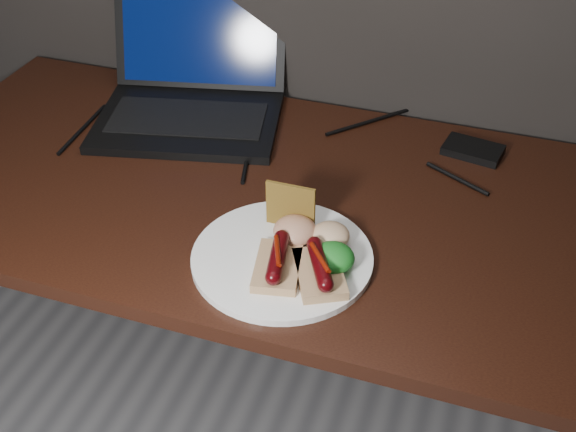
% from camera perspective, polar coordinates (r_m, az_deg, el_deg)
% --- Properties ---
extents(desk, '(1.40, 0.70, 0.75)m').
position_cam_1_polar(desk, '(1.40, -2.86, -0.69)').
color(desk, black).
rests_on(desk, ground).
extents(laptop, '(0.45, 0.43, 0.25)m').
position_cam_1_polar(laptop, '(1.57, -7.57, 9.86)').
color(laptop, black).
rests_on(laptop, desk).
extents(hard_drive, '(0.12, 0.09, 0.02)m').
position_cam_1_polar(hard_drive, '(1.48, 14.40, 5.09)').
color(hard_drive, black).
rests_on(hard_drive, desk).
extents(desk_cables, '(0.84, 0.41, 0.01)m').
position_cam_1_polar(desk_cables, '(1.47, -0.90, 5.88)').
color(desk_cables, black).
rests_on(desk_cables, desk).
extents(plate, '(0.35, 0.35, 0.01)m').
position_cam_1_polar(plate, '(1.18, -0.47, -3.32)').
color(plate, white).
rests_on(plate, desk).
extents(bread_sausage_center, '(0.09, 0.13, 0.04)m').
position_cam_1_polar(bread_sausage_center, '(1.13, -0.83, -3.69)').
color(bread_sausage_center, tan).
rests_on(bread_sausage_center, plate).
extents(bread_sausage_right, '(0.11, 0.13, 0.04)m').
position_cam_1_polar(bread_sausage_right, '(1.12, 2.51, -4.22)').
color(bread_sausage_right, tan).
rests_on(bread_sausage_right, plate).
extents(crispbread, '(0.08, 0.01, 0.08)m').
position_cam_1_polar(crispbread, '(1.20, 0.20, 0.79)').
color(crispbread, olive).
rests_on(crispbread, plate).
extents(salad_greens, '(0.07, 0.07, 0.04)m').
position_cam_1_polar(salad_greens, '(1.14, 3.55, -3.31)').
color(salad_greens, '#136118').
rests_on(salad_greens, plate).
extents(salsa_mound, '(0.07, 0.07, 0.04)m').
position_cam_1_polar(salsa_mound, '(1.19, 0.55, -1.14)').
color(salsa_mound, maroon).
rests_on(salsa_mound, plate).
extents(coleslaw_mound, '(0.06, 0.06, 0.04)m').
position_cam_1_polar(coleslaw_mound, '(1.18, 3.36, -1.53)').
color(coleslaw_mound, beige).
rests_on(coleslaw_mound, plate).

